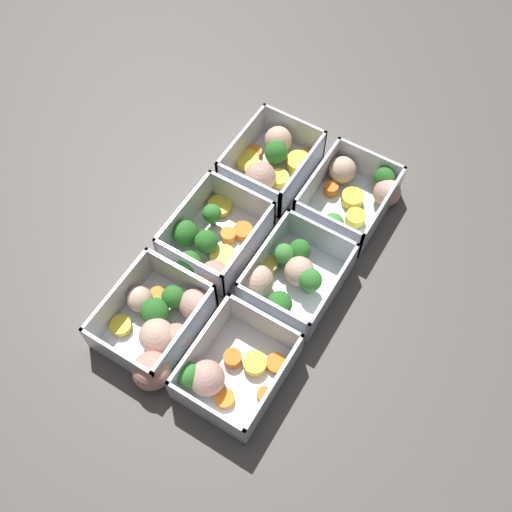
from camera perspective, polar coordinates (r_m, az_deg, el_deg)
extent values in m
plane|color=#56514C|center=(0.89, 0.00, -0.68)|extent=(4.00, 4.00, 0.00)
cube|color=silver|center=(0.81, -1.78, -11.17)|extent=(0.15, 0.12, 0.00)
cube|color=silver|center=(0.78, 1.72, -12.52)|extent=(0.15, 0.01, 0.06)
cube|color=silver|center=(0.80, -5.24, -8.52)|extent=(0.15, 0.01, 0.06)
cube|color=silver|center=(0.77, -4.71, -14.69)|extent=(0.01, 0.12, 0.06)
cube|color=silver|center=(0.81, 0.85, -6.51)|extent=(0.01, 0.12, 0.06)
cylinder|color=orange|center=(0.80, 0.85, -13.16)|extent=(0.02, 0.02, 0.02)
cylinder|color=#49883F|center=(0.81, -6.33, -11.66)|extent=(0.01, 0.01, 0.02)
sphere|color=#388433|center=(0.79, -6.48, -11.16)|extent=(0.03, 0.03, 0.03)
cylinder|color=orange|center=(0.81, -2.25, -9.69)|extent=(0.03, 0.03, 0.01)
sphere|color=#D19E8C|center=(0.79, -4.72, -11.50)|extent=(0.06, 0.06, 0.05)
cylinder|color=yellow|center=(0.81, -0.10, -10.20)|extent=(0.04, 0.04, 0.01)
cylinder|color=orange|center=(0.80, -3.02, -13.37)|extent=(0.03, 0.03, 0.01)
cylinder|color=orange|center=(0.81, 1.93, -10.17)|extent=(0.03, 0.03, 0.01)
cube|color=silver|center=(0.87, 3.84, -2.65)|extent=(0.15, 0.12, 0.00)
cube|color=silver|center=(0.84, 7.28, -3.51)|extent=(0.15, 0.01, 0.06)
cube|color=silver|center=(0.86, 0.71, -0.07)|extent=(0.15, 0.01, 0.06)
cube|color=silver|center=(0.82, 1.52, -5.49)|extent=(0.01, 0.12, 0.06)
cube|color=silver|center=(0.88, 6.20, 1.69)|extent=(0.01, 0.12, 0.06)
cylinder|color=#DBC647|center=(0.87, 1.22, -0.79)|extent=(0.04, 0.04, 0.02)
cylinder|color=#49883F|center=(0.86, 5.15, -2.86)|extent=(0.01, 0.01, 0.02)
sphere|color=#388433|center=(0.84, 5.26, -2.20)|extent=(0.03, 0.03, 0.03)
sphere|color=beige|center=(0.84, 0.13, -2.35)|extent=(0.07, 0.07, 0.05)
cylinder|color=#407A37|center=(0.88, 4.12, -0.02)|extent=(0.01, 0.01, 0.01)
sphere|color=#2D7228|center=(0.87, 4.19, 0.58)|extent=(0.03, 0.03, 0.03)
cylinder|color=#407A37|center=(0.84, 2.20, -5.12)|extent=(0.01, 0.01, 0.01)
sphere|color=#2D7228|center=(0.82, 2.25, -4.57)|extent=(0.04, 0.04, 0.04)
sphere|color=beige|center=(0.85, 4.14, -1.46)|extent=(0.06, 0.06, 0.04)
cylinder|color=#519448|center=(0.88, 2.64, -0.43)|extent=(0.01, 0.01, 0.02)
sphere|color=#42933D|center=(0.86, 2.70, 0.22)|extent=(0.03, 0.03, 0.03)
cube|color=silver|center=(0.95, 8.58, 4.68)|extent=(0.15, 0.12, 0.00)
cube|color=silver|center=(0.92, 11.88, 4.15)|extent=(0.15, 0.01, 0.06)
cube|color=silver|center=(0.94, 5.77, 7.14)|extent=(0.15, 0.01, 0.06)
cube|color=silver|center=(0.89, 6.76, 2.55)|extent=(0.01, 0.12, 0.06)
cube|color=silver|center=(0.97, 10.69, 8.52)|extent=(0.01, 0.12, 0.06)
cylinder|color=yellow|center=(0.95, 9.16, 5.44)|extent=(0.05, 0.05, 0.02)
cylinder|color=yellow|center=(0.93, 9.45, 3.61)|extent=(0.04, 0.04, 0.02)
sphere|color=beige|center=(0.96, 8.24, 8.12)|extent=(0.06, 0.06, 0.04)
cylinder|color=#407A37|center=(0.97, 11.96, 6.60)|extent=(0.01, 0.01, 0.02)
sphere|color=#2D7228|center=(0.95, 12.19, 7.37)|extent=(0.03, 0.03, 0.03)
cylinder|color=orange|center=(0.95, 7.16, 6.37)|extent=(0.03, 0.03, 0.02)
cylinder|color=#519448|center=(0.91, 7.20, 2.40)|extent=(0.01, 0.01, 0.01)
sphere|color=#42933D|center=(0.90, 7.33, 3.03)|extent=(0.03, 0.03, 0.03)
sphere|color=#D19E8C|center=(0.95, 12.37, 5.94)|extent=(0.06, 0.06, 0.04)
cube|color=silver|center=(0.85, -9.60, -6.51)|extent=(0.15, 0.12, 0.00)
cube|color=silver|center=(0.81, -6.70, -7.65)|extent=(0.15, 0.01, 0.06)
cube|color=silver|center=(0.85, -12.89, -3.88)|extent=(0.15, 0.01, 0.06)
cube|color=silver|center=(0.81, -12.84, -9.54)|extent=(0.01, 0.12, 0.06)
cube|color=silver|center=(0.85, -7.09, -2.06)|extent=(0.01, 0.12, 0.06)
cylinder|color=#407A37|center=(0.85, -7.74, -4.48)|extent=(0.01, 0.01, 0.02)
sphere|color=#2D7228|center=(0.83, -7.90, -3.87)|extent=(0.03, 0.03, 0.03)
cylinder|color=#407A37|center=(0.85, -9.41, -5.84)|extent=(0.01, 0.01, 0.01)
sphere|color=#2D7228|center=(0.83, -9.61, -5.25)|extent=(0.04, 0.04, 0.04)
sphere|color=beige|center=(0.85, -10.99, -4.07)|extent=(0.05, 0.05, 0.04)
cylinder|color=yellow|center=(0.85, -12.76, -6.48)|extent=(0.03, 0.03, 0.01)
sphere|color=tan|center=(0.82, -7.61, -7.63)|extent=(0.05, 0.05, 0.04)
cylinder|color=orange|center=(0.86, -9.25, -3.80)|extent=(0.04, 0.04, 0.01)
sphere|color=#D19E8C|center=(0.83, -5.87, -4.60)|extent=(0.05, 0.05, 0.04)
sphere|color=tan|center=(0.80, -9.91, -10.72)|extent=(0.07, 0.07, 0.05)
sphere|color=beige|center=(0.82, -9.42, -7.52)|extent=(0.07, 0.07, 0.05)
cube|color=silver|center=(0.90, -3.69, 1.34)|extent=(0.15, 0.12, 0.00)
cube|color=silver|center=(0.86, -0.70, 0.67)|extent=(0.15, 0.01, 0.06)
cube|color=silver|center=(0.90, -6.75, 3.83)|extent=(0.15, 0.01, 0.06)
cube|color=silver|center=(0.85, -6.38, -1.13)|extent=(0.01, 0.12, 0.06)
cube|color=silver|center=(0.91, -1.36, 5.48)|extent=(0.01, 0.12, 0.06)
cylinder|color=#407A37|center=(0.89, -4.65, 0.68)|extent=(0.01, 0.01, 0.01)
sphere|color=#2D7228|center=(0.87, -4.75, 1.38)|extent=(0.04, 0.04, 0.04)
cylinder|color=#DBC647|center=(0.88, -3.19, -0.15)|extent=(0.04, 0.04, 0.02)
cylinder|color=orange|center=(0.90, -1.24, 2.39)|extent=(0.04, 0.04, 0.01)
cylinder|color=orange|center=(0.90, -2.65, 2.00)|extent=(0.03, 0.03, 0.01)
cylinder|color=#407A37|center=(0.90, -6.60, 1.48)|extent=(0.01, 0.01, 0.01)
sphere|color=#2D7228|center=(0.89, -6.73, 2.16)|extent=(0.04, 0.04, 0.04)
cylinder|color=#49883F|center=(0.91, -4.14, 3.40)|extent=(0.01, 0.01, 0.02)
sphere|color=#388433|center=(0.90, -4.22, 4.07)|extent=(0.03, 0.03, 0.03)
cylinder|color=yellow|center=(0.93, -3.48, 4.76)|extent=(0.05, 0.05, 0.01)
cylinder|color=#407A37|center=(0.87, -6.24, -1.27)|extent=(0.01, 0.01, 0.02)
sphere|color=#2D7228|center=(0.86, -6.36, -0.61)|extent=(0.03, 0.03, 0.03)
sphere|color=tan|center=(0.85, -4.02, -1.86)|extent=(0.05, 0.05, 0.04)
cube|color=silver|center=(0.98, 1.46, 8.13)|extent=(0.15, 0.12, 0.00)
cube|color=silver|center=(0.94, 4.44, 7.78)|extent=(0.15, 0.01, 0.06)
cube|color=silver|center=(0.98, -1.36, 10.48)|extent=(0.15, 0.01, 0.06)
cube|color=silver|center=(0.92, -0.74, 6.28)|extent=(0.01, 0.12, 0.06)
cube|color=silver|center=(1.00, 3.60, 11.82)|extent=(0.01, 0.12, 0.06)
cylinder|color=yellow|center=(0.98, 4.05, 8.88)|extent=(0.05, 0.05, 0.02)
cylinder|color=orange|center=(1.00, -0.15, 9.85)|extent=(0.03, 0.03, 0.01)
sphere|color=#D19E8C|center=(0.94, 0.42, 7.54)|extent=(0.06, 0.06, 0.05)
cylinder|color=yellow|center=(0.97, -0.06, 8.17)|extent=(0.05, 0.05, 0.01)
cylinder|color=orange|center=(1.00, 5.04, 9.49)|extent=(0.03, 0.03, 0.01)
sphere|color=beige|center=(0.99, 2.13, 10.97)|extent=(0.06, 0.06, 0.05)
cylinder|color=#DBC647|center=(0.93, 1.47, 4.81)|extent=(0.04, 0.04, 0.01)
cylinder|color=#407A37|center=(0.98, 1.89, 9.09)|extent=(0.01, 0.01, 0.01)
sphere|color=#2D7228|center=(0.97, 1.92, 9.85)|extent=(0.04, 0.04, 0.04)
cylinder|color=yellow|center=(0.98, -0.85, 9.12)|extent=(0.04, 0.04, 0.01)
cylinder|color=yellow|center=(0.96, 2.21, 7.36)|extent=(0.03, 0.03, 0.01)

